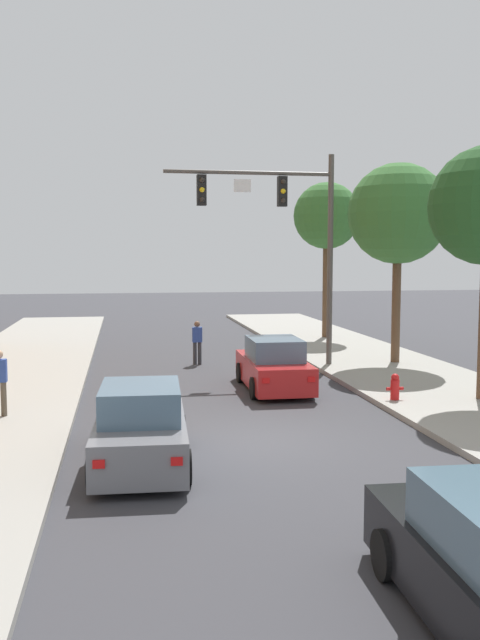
{
  "coord_description": "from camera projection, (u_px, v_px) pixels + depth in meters",
  "views": [
    {
      "loc": [
        -2.76,
        -14.34,
        4.09
      ],
      "look_at": [
        0.96,
        7.14,
        2.0
      ],
      "focal_mm": 37.98,
      "sensor_mm": 36.0,
      "label": 1
    }
  ],
  "objects": [
    {
      "name": "traffic_signal_mast",
      "position": [
        285.0,
        220.0,
        23.87
      ],
      "size": [
        6.05,
        0.38,
        7.5
      ],
      "color": "#514C47",
      "rests_on": "sidewalk_right"
    },
    {
      "name": "car_following_grey",
      "position": [
        141.0,
        428.0,
        13.2
      ],
      "size": [
        1.99,
        4.31,
        1.6
      ],
      "color": "slate",
      "rests_on": "ground"
    },
    {
      "name": "street_tree_second",
      "position": [
        398.0,
        214.0,
        24.58
      ],
      "size": [
        3.66,
        3.66,
        7.28
      ],
      "color": "brown",
      "rests_on": "sidewalk_right"
    },
    {
      "name": "car_lead_red",
      "position": [
        274.0,
        366.0,
        20.56
      ],
      "size": [
        1.9,
        4.27,
        1.6
      ],
      "color": "#B21E1E",
      "rests_on": "ground"
    },
    {
      "name": "fire_hydrant",
      "position": [
        395.0,
        387.0,
        18.49
      ],
      "size": [
        0.48,
        0.24,
        0.72
      ],
      "color": "red",
      "rests_on": "sidewalk_right"
    },
    {
      "name": "pedestrian_crossing_road",
      "position": [
        197.0,
        340.0,
        25.31
      ],
      "size": [
        0.36,
        0.22,
        1.64
      ],
      "color": "#333338",
      "rests_on": "ground"
    },
    {
      "name": "ground_plane",
      "position": [
        252.0,
        441.0,
        14.93
      ],
      "size": [
        120.0,
        120.0,
        0.0
      ],
      "primitive_type": "plane",
      "color": "#38383D"
    },
    {
      "name": "street_tree_third",
      "position": [
        327.0,
        217.0,
        32.17
      ],
      "size": [
        3.16,
        3.16,
        7.4
      ],
      "color": "brown",
      "rests_on": "sidewalk_right"
    }
  ]
}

